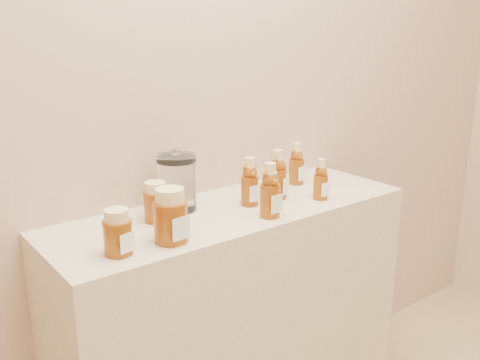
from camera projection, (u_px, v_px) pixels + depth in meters
wall_back at (196, 60)px, 1.72m from camera, size 3.50×0.02×2.70m
display_table at (234, 333)px, 1.82m from camera, size 1.20×0.40×0.90m
bear_bottle_back_left at (250, 178)px, 1.70m from camera, size 0.06×0.06×0.18m
bear_bottle_back_mid at (278, 171)px, 1.76m from camera, size 0.08×0.08×0.19m
bear_bottle_back_right at (297, 161)px, 1.93m from camera, size 0.06×0.06×0.17m
bear_bottle_front_left at (270, 187)px, 1.59m from camera, size 0.07×0.07×0.19m
bear_bottle_front_right at (321, 177)px, 1.76m from camera, size 0.06×0.06×0.15m
honey_jar_left at (118, 232)px, 1.34m from camera, size 0.09×0.09×0.12m
honey_jar_back at (156, 202)px, 1.57m from camera, size 0.09×0.09×0.12m
honey_jar_front at (170, 215)px, 1.42m from camera, size 0.10×0.10×0.15m
glass_canister at (177, 180)px, 1.66m from camera, size 0.13×0.13×0.19m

